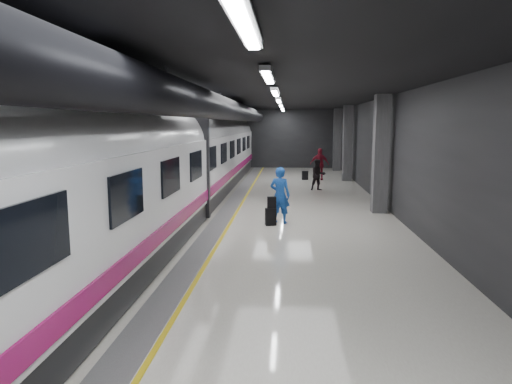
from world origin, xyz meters
name	(u,v)px	position (x,y,z in m)	size (l,w,h in m)	color
ground	(258,221)	(0.00, 0.00, 0.00)	(40.00, 40.00, 0.00)	white
platform_hall	(252,120)	(-0.29, 0.96, 3.54)	(10.02, 40.02, 4.51)	black
train	(166,162)	(-3.25, 0.00, 2.07)	(3.05, 38.00, 4.05)	black
traveler_main	(280,195)	(0.76, -0.23, 0.97)	(0.71, 0.47, 1.95)	blue
suitcase_main	(271,217)	(0.46, -0.61, 0.29)	(0.36, 0.23, 0.58)	black
shoulder_bag	(272,202)	(0.49, -0.60, 0.78)	(0.29, 0.16, 0.39)	black
traveler_far_a	(318,175)	(2.56, 7.70, 0.80)	(0.78, 0.61, 1.60)	black
traveler_far_b	(319,164)	(2.92, 12.26, 0.97)	(1.13, 0.47, 1.93)	maroon
suitcase_far	(305,175)	(2.05, 12.21, 0.27)	(0.37, 0.24, 0.54)	black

